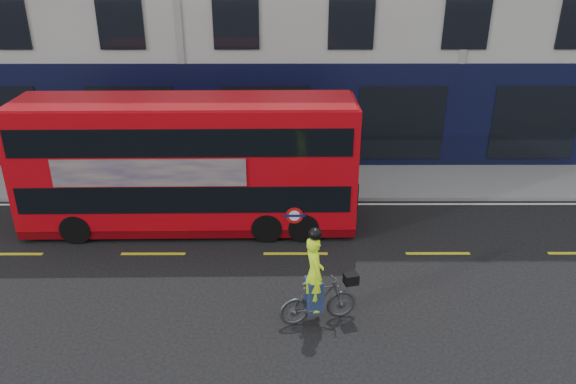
{
  "coord_description": "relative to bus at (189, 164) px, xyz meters",
  "views": [
    {
      "loc": [
        3.75,
        -12.12,
        8.08
      ],
      "look_at": [
        3.79,
        2.35,
        1.52
      ],
      "focal_mm": 35.0,
      "sensor_mm": 36.0,
      "label": 1
    }
  ],
  "objects": [
    {
      "name": "cyclist",
      "position": [
        3.55,
        -4.75,
        -1.21
      ],
      "size": [
        1.9,
        0.97,
        2.44
      ],
      "rotation": [
        0.0,
        0.0,
        0.26
      ],
      "color": "#404344",
      "rests_on": "ground"
    },
    {
      "name": "pavement",
      "position": [
        -0.89,
        3.28,
        -1.97
      ],
      "size": [
        60.0,
        3.0,
        0.12
      ],
      "primitive_type": "cube",
      "color": "gray",
      "rests_on": "ground"
    },
    {
      "name": "bus",
      "position": [
        0.0,
        0.0,
        0.0
      ],
      "size": [
        9.87,
        2.38,
        3.96
      ],
      "rotation": [
        0.0,
        0.0,
        0.01
      ],
      "color": "#B9070F",
      "rests_on": "ground"
    },
    {
      "name": "road_edge_line",
      "position": [
        -0.89,
        1.48,
        -2.03
      ],
      "size": [
        58.0,
        0.1,
        0.01
      ],
      "primitive_type": "cube",
      "color": "silver",
      "rests_on": "ground"
    },
    {
      "name": "kerb",
      "position": [
        -0.89,
        1.78,
        -1.97
      ],
      "size": [
        60.0,
        0.12,
        0.13
      ],
      "primitive_type": "cube",
      "color": "slate",
      "rests_on": "ground"
    },
    {
      "name": "ground",
      "position": [
        -0.89,
        -3.22,
        -2.03
      ],
      "size": [
        120.0,
        120.0,
        0.0
      ],
      "primitive_type": "plane",
      "color": "black",
      "rests_on": "ground"
    },
    {
      "name": "lane_dashes",
      "position": [
        -0.89,
        -1.72,
        -2.03
      ],
      "size": [
        58.0,
        0.12,
        0.01
      ],
      "primitive_type": null,
      "color": "gold",
      "rests_on": "ground"
    }
  ]
}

